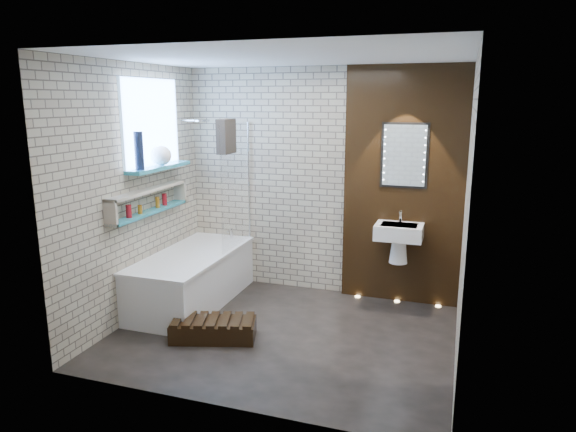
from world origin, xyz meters
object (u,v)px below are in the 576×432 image
(washbasin, at_px, (399,237))
(led_mirror, at_px, (404,156))
(walnut_step, at_px, (213,330))
(bath_screen, at_px, (236,186))
(bathtub, at_px, (193,278))

(washbasin, relative_size, led_mirror, 0.83)
(washbasin, distance_m, walnut_step, 2.19)
(bath_screen, bearing_deg, led_mirror, 10.66)
(led_mirror, distance_m, walnut_step, 2.68)
(bath_screen, bearing_deg, walnut_step, -77.22)
(bathtub, distance_m, led_mirror, 2.68)
(bathtub, relative_size, led_mirror, 2.49)
(bath_screen, height_order, led_mirror, led_mirror)
(bathtub, relative_size, bath_screen, 1.24)
(bath_screen, height_order, washbasin, bath_screen)
(led_mirror, bearing_deg, bathtub, -160.22)
(bathtub, bearing_deg, bath_screen, 51.10)
(led_mirror, bearing_deg, washbasin, -90.00)
(bathtub, distance_m, walnut_step, 1.00)
(bathtub, xyz_separation_m, walnut_step, (0.62, -0.75, -0.20))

